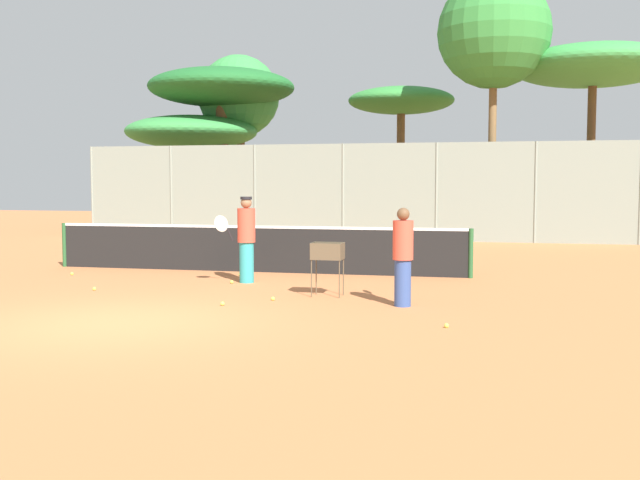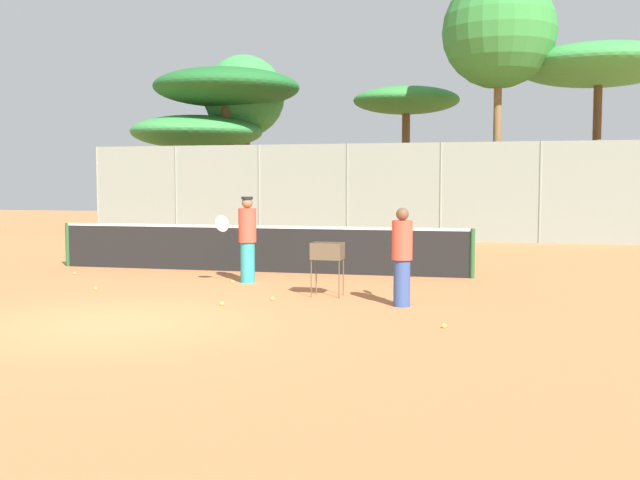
{
  "view_description": "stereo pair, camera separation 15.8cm",
  "coord_description": "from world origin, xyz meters",
  "px_view_note": "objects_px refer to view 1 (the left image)",
  "views": [
    {
      "loc": [
        5.39,
        -9.79,
        2.03
      ],
      "look_at": [
        2.26,
        3.49,
        1.0
      ],
      "focal_mm": 42.0,
      "sensor_mm": 36.0,
      "label": 1
    },
    {
      "loc": [
        5.54,
        -9.76,
        2.03
      ],
      "look_at": [
        2.26,
        3.49,
        1.0
      ],
      "focal_mm": 42.0,
      "sensor_mm": 36.0,
      "label": 2
    }
  ],
  "objects_px": {
    "tennis_net": "(254,248)",
    "player_white_outfit": "(246,238)",
    "player_red_cap": "(403,256)",
    "ball_cart": "(328,256)"
  },
  "relations": [
    {
      "from": "tennis_net",
      "to": "player_white_outfit",
      "type": "height_order",
      "value": "player_white_outfit"
    },
    {
      "from": "player_white_outfit",
      "to": "player_red_cap",
      "type": "distance_m",
      "value": 4.13
    },
    {
      "from": "tennis_net",
      "to": "player_white_outfit",
      "type": "distance_m",
      "value": 1.88
    },
    {
      "from": "tennis_net",
      "to": "ball_cart",
      "type": "bearing_deg",
      "value": -52.72
    },
    {
      "from": "player_white_outfit",
      "to": "ball_cart",
      "type": "distance_m",
      "value": 2.49
    },
    {
      "from": "player_white_outfit",
      "to": "ball_cart",
      "type": "xyz_separation_m",
      "value": [
        2.04,
        -1.42,
        -0.18
      ]
    },
    {
      "from": "player_white_outfit",
      "to": "tennis_net",
      "type": "bearing_deg",
      "value": -118.12
    },
    {
      "from": "player_red_cap",
      "to": "player_white_outfit",
      "type": "bearing_deg",
      "value": 49.6
    },
    {
      "from": "player_red_cap",
      "to": "ball_cart",
      "type": "distance_m",
      "value": 1.65
    },
    {
      "from": "tennis_net",
      "to": "player_red_cap",
      "type": "relative_size",
      "value": 6.03
    }
  ]
}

